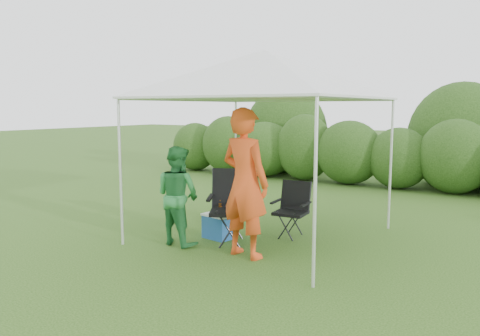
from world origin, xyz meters
The scene contains 9 objects.
ground centered at (0.00, 0.00, 0.00)m, with size 70.00×70.00×0.00m, color #395F1E.
hedge centered at (0.16, 6.00, 0.83)m, with size 12.94×1.53×1.80m.
canopy centered at (0.00, 0.50, 2.46)m, with size 3.10×3.10×2.83m.
chair_right centered at (0.36, 0.77, 0.48)m, with size 0.56×0.51×0.85m.
chair_left centered at (-0.26, 0.00, 0.61)m, with size 0.83×0.81×1.07m.
man centered at (0.28, -0.48, 0.99)m, with size 0.72×0.47×1.98m, color #E34919.
woman centered at (-0.85, -0.52, 0.72)m, with size 0.70×0.54×1.43m, color #277938.
cooler centered at (-0.52, 0.03, 0.19)m, with size 0.49×0.39×0.38m.
bottle centered at (-0.46, -0.01, 0.49)m, with size 0.06×0.06×0.23m, color #592D0C.
Camera 1 is at (3.52, -5.62, 1.98)m, focal length 35.00 mm.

